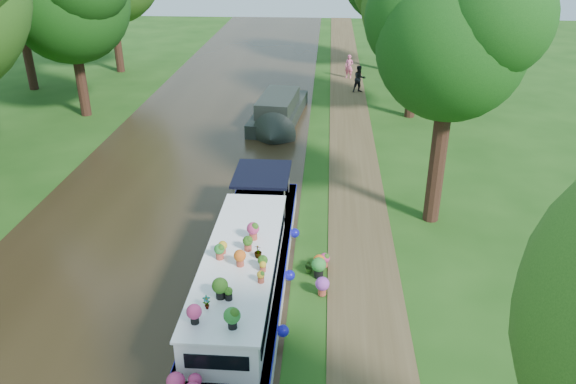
{
  "coord_description": "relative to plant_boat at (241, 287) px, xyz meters",
  "views": [
    {
      "loc": [
        -0.09,
        -15.29,
        9.79
      ],
      "look_at": [
        -1.34,
        2.22,
        1.3
      ],
      "focal_mm": 35.0,
      "sensor_mm": 36.0,
      "label": 1
    }
  ],
  "objects": [
    {
      "name": "verge_plant",
      "position": [
        1.78,
        2.11,
        -0.65
      ],
      "size": [
        0.4,
        0.35,
        0.4
      ],
      "primitive_type": "imported",
      "rotation": [
        0.0,
        0.0,
        0.11
      ],
      "color": "#305C1B",
      "rests_on": "ground"
    },
    {
      "name": "canal_water",
      "position": [
        -3.75,
        2.85,
        -0.84
      ],
      "size": [
        10.0,
        100.0,
        0.02
      ],
      "primitive_type": "cube",
      "color": "black",
      "rests_on": "ground"
    },
    {
      "name": "second_boat",
      "position": [
        -0.43,
        16.39,
        -0.25
      ],
      "size": [
        2.85,
        7.89,
        1.49
      ],
      "rotation": [
        0.0,
        0.0,
        -0.1
      ],
      "color": "black",
      "rests_on": "canal_water"
    },
    {
      "name": "pedestrian_dark",
      "position": [
        4.15,
        22.53,
        0.01
      ],
      "size": [
        0.99,
        0.89,
        1.67
      ],
      "primitive_type": "imported",
      "rotation": [
        0.0,
        0.0,
        0.38
      ],
      "color": "black",
      "rests_on": "towpath"
    },
    {
      "name": "tree_near_overhang",
      "position": [
        6.04,
        5.91,
        5.75
      ],
      "size": [
        5.52,
        5.28,
        8.99
      ],
      "color": "black",
      "rests_on": "ground"
    },
    {
      "name": "towpath",
      "position": [
        3.45,
        2.85,
        -0.84
      ],
      "size": [
        2.2,
        100.0,
        0.03
      ],
      "primitive_type": "cube",
      "color": "#483921",
      "rests_on": "ground"
    },
    {
      "name": "pedestrian_pink",
      "position": [
        3.6,
        26.05,
        -0.03
      ],
      "size": [
        0.67,
        0.54,
        1.58
      ],
      "primitive_type": "imported",
      "rotation": [
        0.0,
        0.0,
        -0.32
      ],
      "color": "#D758A0",
      "rests_on": "towpath"
    },
    {
      "name": "ground",
      "position": [
        2.25,
        2.85,
        -0.85
      ],
      "size": [
        100.0,
        100.0,
        0.0
      ],
      "primitive_type": "plane",
      "color": "#1A4210",
      "rests_on": "ground"
    },
    {
      "name": "plant_boat",
      "position": [
        0.0,
        0.0,
        0.0
      ],
      "size": [
        2.29,
        13.52,
        2.23
      ],
      "color": "white",
      "rests_on": "canal_water"
    }
  ]
}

